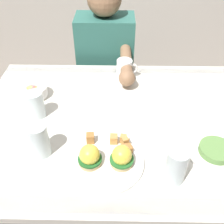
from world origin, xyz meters
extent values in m
plane|color=brown|center=(0.00, 0.00, 0.00)|extent=(6.00, 6.00, 0.00)
cube|color=white|center=(0.00, 0.00, 0.73)|extent=(1.20, 0.90, 0.03)
cube|color=#4C6BB7|center=(0.00, -0.40, 0.74)|extent=(1.20, 0.06, 0.00)
cube|color=#4C6BB7|center=(0.00, 0.40, 0.74)|extent=(1.20, 0.06, 0.00)
cube|color=brown|center=(-0.55, 0.40, 0.36)|extent=(0.06, 0.06, 0.71)
cube|color=brown|center=(0.55, 0.40, 0.36)|extent=(0.06, 0.06, 0.71)
cylinder|color=white|center=(-0.03, -0.24, 0.75)|extent=(0.27, 0.27, 0.01)
cylinder|color=tan|center=(-0.09, -0.25, 0.76)|extent=(0.08, 0.08, 0.02)
cylinder|color=#236028|center=(-0.09, -0.25, 0.78)|extent=(0.08, 0.08, 0.01)
sphere|color=yellow|center=(-0.09, -0.25, 0.80)|extent=(0.07, 0.07, 0.07)
cylinder|color=tan|center=(0.02, -0.25, 0.76)|extent=(0.08, 0.08, 0.02)
cylinder|color=#286B2D|center=(0.02, -0.25, 0.78)|extent=(0.08, 0.08, 0.01)
sphere|color=yellow|center=(0.02, -0.25, 0.80)|extent=(0.07, 0.07, 0.07)
cube|color=tan|center=(0.03, -0.14, 0.77)|extent=(0.03, 0.03, 0.03)
cube|color=#B77A42|center=(0.03, -0.20, 0.77)|extent=(0.03, 0.03, 0.03)
cube|color=tan|center=(0.04, -0.16, 0.77)|extent=(0.03, 0.03, 0.04)
cube|color=#AD7038|center=(0.04, -0.19, 0.77)|extent=(0.04, 0.04, 0.03)
cube|color=tan|center=(-0.01, -0.15, 0.77)|extent=(0.03, 0.03, 0.03)
cube|color=#AD7038|center=(-0.09, -0.15, 0.77)|extent=(0.03, 0.03, 0.04)
cylinder|color=white|center=(-0.38, 0.15, 0.74)|extent=(0.10, 0.10, 0.01)
cylinder|color=white|center=(-0.38, 0.15, 0.77)|extent=(0.12, 0.12, 0.04)
cube|color=#EA6B70|center=(-0.38, 0.16, 0.78)|extent=(0.03, 0.03, 0.02)
cube|color=#F4A85B|center=(-0.39, 0.15, 0.78)|extent=(0.04, 0.04, 0.03)
cube|color=#F4A85B|center=(-0.37, 0.15, 0.79)|extent=(0.03, 0.03, 0.02)
cube|color=#F4DB66|center=(-0.40, 0.15, 0.79)|extent=(0.03, 0.03, 0.02)
cube|color=#EA6B70|center=(-0.39, 0.15, 0.79)|extent=(0.03, 0.03, 0.03)
cube|color=#F4A85B|center=(-0.38, 0.16, 0.77)|extent=(0.04, 0.04, 0.03)
cube|color=#EA6B70|center=(-0.38, 0.15, 0.77)|extent=(0.03, 0.03, 0.02)
cube|color=#F4DB66|center=(-0.38, 0.15, 0.77)|extent=(0.03, 0.03, 0.02)
cube|color=#B7E093|center=(-0.36, 0.17, 0.77)|extent=(0.03, 0.03, 0.03)
cylinder|color=white|center=(0.04, 0.34, 0.79)|extent=(0.08, 0.08, 0.09)
cylinder|color=black|center=(0.04, 0.34, 0.83)|extent=(0.07, 0.07, 0.01)
torus|color=white|center=(0.09, 0.34, 0.79)|extent=(0.06, 0.02, 0.06)
cube|color=silver|center=(0.21, 0.23, 0.74)|extent=(0.06, 0.11, 0.00)
cube|color=silver|center=(0.18, 0.16, 0.74)|extent=(0.04, 0.04, 0.00)
cylinder|color=silver|center=(0.20, -0.30, 0.81)|extent=(0.07, 0.07, 0.13)
cylinder|color=silver|center=(0.20, -0.30, 0.79)|extent=(0.06, 0.06, 0.10)
cylinder|color=silver|center=(-0.34, 0.02, 0.80)|extent=(0.07, 0.07, 0.12)
cylinder|color=silver|center=(-0.34, 0.02, 0.78)|extent=(0.06, 0.06, 0.08)
cylinder|color=silver|center=(-0.27, -0.19, 0.81)|extent=(0.07, 0.07, 0.13)
cylinder|color=silver|center=(-0.27, -0.19, 0.78)|extent=(0.06, 0.06, 0.08)
cylinder|color=white|center=(0.37, -0.19, 0.75)|extent=(0.20, 0.20, 0.01)
cylinder|color=#66934C|center=(0.37, -0.19, 0.76)|extent=(0.12, 0.12, 0.02)
cylinder|color=#33333D|center=(-0.16, 0.53, 0.23)|extent=(0.11, 0.11, 0.45)
cylinder|color=#33333D|center=(0.02, 0.53, 0.23)|extent=(0.11, 0.11, 0.45)
cube|color=#2D665B|center=(-0.07, 0.63, 0.70)|extent=(0.34, 0.20, 0.50)
cylinder|color=#936B4C|center=(0.05, 0.38, 0.80)|extent=(0.06, 0.30, 0.06)
sphere|color=#936B4C|center=(0.05, 0.23, 0.80)|extent=(0.08, 0.08, 0.08)
camera|label=1|loc=(0.00, -0.83, 1.48)|focal=41.66mm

